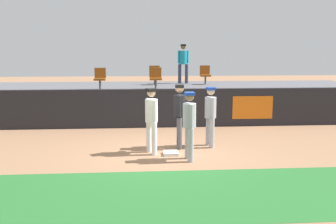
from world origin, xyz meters
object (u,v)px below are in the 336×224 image
object	(u,v)px
player_fielder_home	(151,116)
seat_front_left	(100,77)
first_base	(171,153)
player_umpire	(179,112)
seat_front_center	(156,77)
player_coach_visitor	(210,113)
spectator_hooded	(183,61)
seat_back_center	(155,74)
player_runner_visitor	(189,121)
seat_back_right	(205,74)

from	to	relation	value
player_fielder_home	seat_front_left	bearing A→B (deg)	175.76
first_base	seat_front_left	world-z (taller)	seat_front_left
player_umpire	seat_front_center	world-z (taller)	seat_front_center
first_base	seat_front_left	xyz separation A→B (m)	(-2.37, 5.12, 1.68)
player_fielder_home	player_coach_visitor	xyz separation A→B (m)	(1.72, 0.61, -0.02)
seat_front_center	spectator_hooded	world-z (taller)	spectator_hooded
player_fielder_home	seat_back_center	distance (m)	6.79
player_runner_visitor	player_coach_visitor	world-z (taller)	player_runner_visitor
player_coach_visitor	spectator_hooded	bearing A→B (deg)	171.83
first_base	spectator_hooded	size ratio (longest dim) A/B	0.22
seat_back_right	seat_front_left	xyz separation A→B (m)	(-4.49, -1.80, -0.00)
player_runner_visitor	player_umpire	xyz separation A→B (m)	(-0.12, 1.24, 0.04)
first_base	player_fielder_home	bearing A→B (deg)	161.19
seat_back_center	seat_front_left	size ratio (longest dim) A/B	1.00
player_runner_visitor	seat_front_left	xyz separation A→B (m)	(-2.80, 5.67, 0.71)
player_fielder_home	player_umpire	world-z (taller)	player_umpire
player_runner_visitor	seat_back_center	world-z (taller)	seat_back_center
seat_back_right	seat_front_center	xyz separation A→B (m)	(-2.30, -1.80, 0.00)
first_base	player_umpire	bearing A→B (deg)	66.47
player_runner_visitor	seat_front_center	world-z (taller)	seat_front_center
player_umpire	seat_back_right	distance (m)	6.52
spectator_hooded	player_coach_visitor	bearing A→B (deg)	92.02
spectator_hooded	seat_back_center	bearing A→B (deg)	23.68
player_umpire	seat_front_left	bearing A→B (deg)	-143.34
first_base	seat_back_right	world-z (taller)	seat_back_right
player_coach_visitor	player_umpire	world-z (taller)	player_umpire
seat_front_center	seat_front_left	bearing A→B (deg)	-179.99
seat_back_center	seat_front_left	xyz separation A→B (m)	(-2.21, -1.80, -0.00)
seat_back_right	seat_back_center	xyz separation A→B (m)	(-2.27, 0.00, 0.00)
player_fielder_home	player_umpire	xyz separation A→B (m)	(0.81, 0.52, 0.03)
seat_back_right	seat_front_center	world-z (taller)	same
player_coach_visitor	spectator_hooded	distance (m)	6.81
player_coach_visitor	seat_back_center	size ratio (longest dim) A/B	2.07
player_fielder_home	seat_front_left	size ratio (longest dim) A/B	2.12
player_coach_visitor	seat_front_left	xyz separation A→B (m)	(-3.59, 4.34, 0.72)
player_umpire	seat_front_left	world-z (taller)	seat_front_left
player_fielder_home	seat_back_center	xyz separation A→B (m)	(0.35, 6.75, 0.69)
seat_front_left	player_runner_visitor	bearing A→B (deg)	-63.70
player_fielder_home	seat_front_left	xyz separation A→B (m)	(-1.87, 4.95, 0.69)
player_runner_visitor	spectator_hooded	world-z (taller)	spectator_hooded
player_coach_visitor	seat_front_center	world-z (taller)	seat_front_center
first_base	seat_front_left	bearing A→B (deg)	114.87
player_fielder_home	seat_front_center	bearing A→B (deg)	151.43
spectator_hooded	player_runner_visitor	bearing A→B (deg)	86.38
player_fielder_home	spectator_hooded	size ratio (longest dim) A/B	1.00
player_runner_visitor	spectator_hooded	bearing A→B (deg)	167.89
player_fielder_home	player_umpire	bearing A→B (deg)	97.91
player_runner_visitor	player_umpire	world-z (taller)	player_umpire
seat_front_left	seat_front_center	world-z (taller)	same
first_base	player_coach_visitor	xyz separation A→B (m)	(1.21, 0.78, 0.97)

